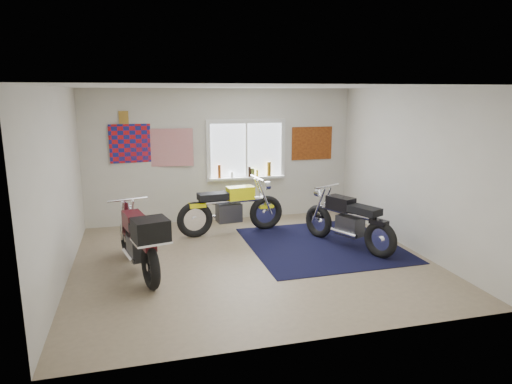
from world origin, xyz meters
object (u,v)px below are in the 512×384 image
object	(u,v)px
maroon_tourer	(140,241)
navy_rug	(322,245)
yellow_triumph	(231,209)
black_chrome_bike	(348,222)

from	to	relation	value
maroon_tourer	navy_rug	bearing A→B (deg)	-92.38
yellow_triumph	black_chrome_bike	bearing A→B (deg)	-42.35
black_chrome_bike	maroon_tourer	distance (m)	3.49
yellow_triumph	maroon_tourer	xyz separation A→B (m)	(-1.68, -1.68, 0.07)
black_chrome_bike	maroon_tourer	xyz separation A→B (m)	(-3.47, -0.40, 0.09)
yellow_triumph	navy_rug	bearing A→B (deg)	-44.38
navy_rug	maroon_tourer	world-z (taller)	maroon_tourer
black_chrome_bike	maroon_tourer	size ratio (longest dim) A/B	0.92
yellow_triumph	maroon_tourer	distance (m)	2.38
navy_rug	black_chrome_bike	size ratio (longest dim) A/B	1.40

